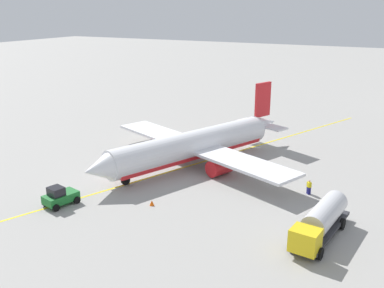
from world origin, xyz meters
The scene contains 7 objects.
ground_plane centered at (0.00, 0.00, 0.00)m, with size 400.00×400.00×0.00m, color #9E9B96.
airplane centered at (-0.46, 0.18, 2.70)m, with size 32.10×31.21×9.75m.
fuel_tanker centered at (11.91, 19.68, 1.73)m, with size 10.57×3.75×3.15m.
pushback_tug centered at (17.81, -6.82, 1.01)m, with size 3.97×3.03×2.20m.
refueling_worker centered at (2.32, 16.37, 0.82)m, with size 0.63×0.61×1.71m.
safety_cone_nose centered at (13.28, 2.03, 0.29)m, with size 0.52×0.52×0.58m, color #F2590F.
taxi_line_marking centered at (0.00, 0.00, 0.01)m, with size 81.30×0.30×0.01m, color yellow.
Camera 1 is at (49.92, 26.12, 20.66)m, focal length 41.23 mm.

